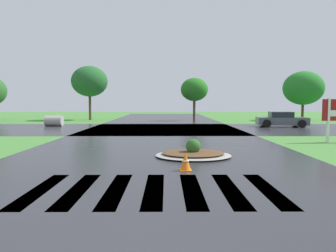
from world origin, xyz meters
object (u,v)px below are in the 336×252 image
Objects in this scene: drainage_pipe_stack at (54,121)px; car_dark_suv at (281,120)px; median_island at (193,153)px; traffic_cone at (185,162)px.

car_dark_suv is at bearing -2.31° from drainage_pipe_stack.
car_dark_suv is (8.60, 14.09, 0.46)m from median_island.
median_island is 18.28m from drainage_pipe_stack.
median_island is at bearing 79.48° from traffic_cone.
traffic_cone is at bearing -111.22° from car_dark_suv.
car_dark_suv reaches higher than median_island.
car_dark_suv is 7.70× the size of traffic_cone.
median_island is 0.69× the size of car_dark_suv.
traffic_cone is (10.20, -17.24, -0.18)m from drainage_pipe_stack.
drainage_pipe_stack is 2.62× the size of traffic_cone.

